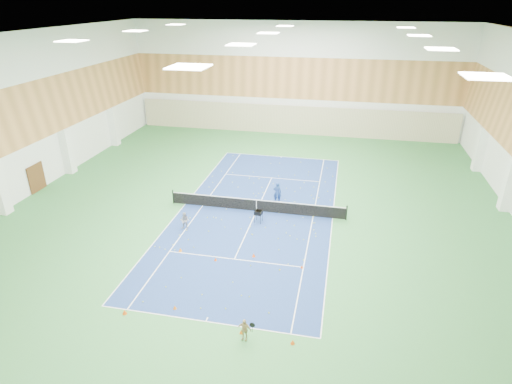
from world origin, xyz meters
TOP-DOWN VIEW (x-y plane):
  - ground at (0.00, 0.00)m, footprint 40.00×40.00m
  - room_shell at (0.00, 0.00)m, footprint 36.00×40.00m
  - wood_cladding at (0.00, 0.00)m, footprint 36.00×40.00m
  - ceiling_light_grid at (0.00, 0.00)m, footprint 21.40×25.40m
  - court_surface at (0.00, 0.00)m, footprint 10.97×23.77m
  - tennis_balls_scatter at (0.00, 0.00)m, footprint 10.57×22.77m
  - tennis_net at (0.00, 0.00)m, footprint 12.80×0.10m
  - back_curtain at (0.00, 19.75)m, footprint 35.40×0.16m
  - door_left_b at (-17.92, 0.00)m, footprint 0.08×1.80m
  - coach at (1.23, 1.74)m, footprint 0.67×0.50m
  - child_court at (-4.13, -3.54)m, footprint 0.61×0.48m
  - child_apron at (2.08, -12.62)m, footprint 0.69×0.34m
  - ball_cart at (0.47, -1.58)m, footprint 0.57×0.57m
  - cone_svc_a at (-3.46, -6.25)m, footprint 0.23×0.23m
  - cone_svc_b at (-1.06, -6.77)m, footprint 0.19×0.19m
  - cone_svc_c at (1.07, -5.90)m, footprint 0.22×0.22m
  - cone_svc_d at (4.03, -6.47)m, footprint 0.17×0.17m
  - cone_base_a at (-4.08, -12.18)m, footprint 0.23×0.23m
  - cone_base_b at (-1.80, -11.33)m, footprint 0.19×0.19m
  - cone_base_c at (1.86, -12.29)m, footprint 0.19×0.19m
  - cone_base_d at (4.28, -12.45)m, footprint 0.21×0.21m

SIDE VIEW (x-z plane):
  - ground at x=0.00m, z-range 0.00..0.00m
  - court_surface at x=0.00m, z-range 0.00..0.01m
  - tennis_balls_scatter at x=0.00m, z-range 0.01..0.08m
  - cone_svc_d at x=4.03m, z-range 0.00..0.19m
  - cone_base_c at x=1.86m, z-range 0.00..0.20m
  - cone_svc_b at x=-1.06m, z-range 0.00..0.21m
  - cone_base_b at x=-1.80m, z-range 0.00..0.21m
  - cone_base_d at x=4.28m, z-range 0.00..0.23m
  - cone_svc_c at x=1.07m, z-range 0.00..0.24m
  - cone_svc_a at x=-3.46m, z-range 0.00..0.25m
  - cone_base_a at x=-4.08m, z-range 0.00..0.25m
  - ball_cart at x=0.47m, z-range 0.00..0.89m
  - tennis_net at x=0.00m, z-range 0.00..1.10m
  - child_apron at x=2.08m, z-range 0.00..1.13m
  - child_court at x=-4.13m, z-range 0.00..1.23m
  - coach at x=1.23m, z-range 0.00..1.67m
  - door_left_b at x=-17.92m, z-range 0.00..2.20m
  - back_curtain at x=0.00m, z-range 0.00..3.20m
  - room_shell at x=0.00m, z-range 0.00..12.00m
  - wood_cladding at x=0.00m, z-range 4.00..12.00m
  - ceiling_light_grid at x=0.00m, z-range 11.89..11.95m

